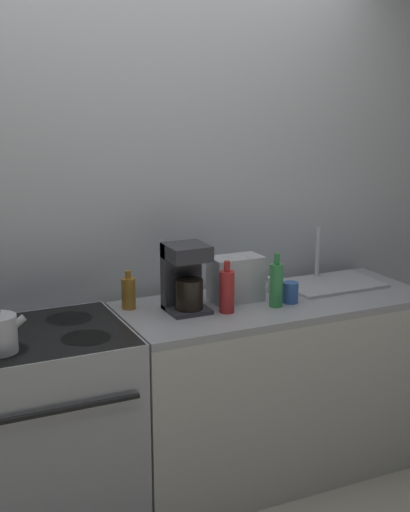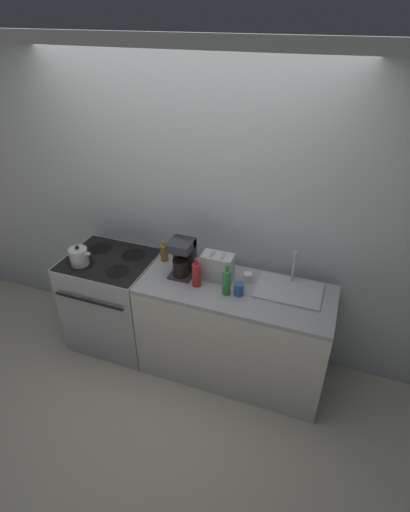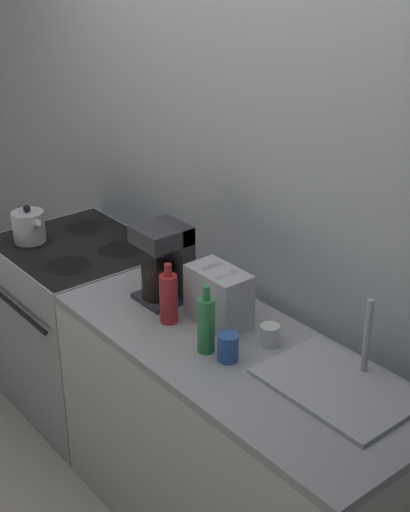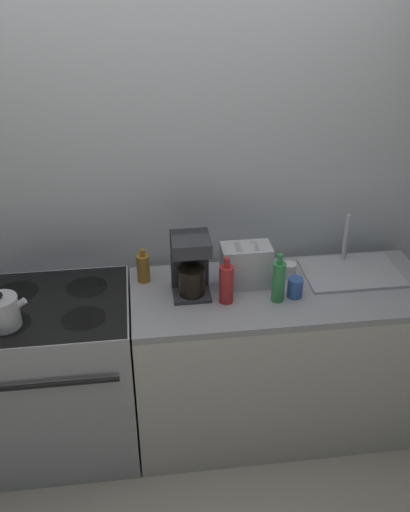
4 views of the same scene
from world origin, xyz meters
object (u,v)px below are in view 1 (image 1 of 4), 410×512
Objects in this scene: bottle_red at (227,291)px; cup_white at (274,285)px; toaster at (236,279)px; coffee_maker at (185,276)px; bottle_green at (276,284)px; bottle_amber at (129,293)px; stove at (44,429)px; cup_blue at (290,292)px.

bottle_red reaches higher than cup_white.
coffee_maker is (-0.28, -0.04, 0.05)m from toaster.
bottle_green is 0.24m from cup_white.
stove is at bearing -160.75° from bottle_amber.
bottle_green reaches higher than bottle_amber.
coffee_maker is at bearing 168.03° from cup_blue.
coffee_maker reaches higher than cup_blue.
cup_white is (0.36, 0.18, -0.06)m from bottle_red.
cup_white is 0.18m from cup_blue.
bottle_amber is 0.69m from bottle_green.
stove is 1.29m from cup_blue.
bottle_amber is 0.46m from bottle_red.
coffee_maker is 0.52m from cup_blue.
toaster is at bearing 7.33° from coffee_maker.
bottle_red is at bearing -153.05° from cup_white.
stove is 4.96× the size of bottle_amber.
coffee_maker is 4.10× the size of cup_white.
toaster is at bearing -10.91° from bottle_amber.
bottle_red is (0.16, -0.11, -0.06)m from coffee_maker.
stove is 2.86× the size of coffee_maker.
cup_blue is (0.09, 0.02, -0.06)m from bottle_green.
bottle_red is (-0.12, -0.14, -0.01)m from toaster.
bottle_amber is (-0.23, 0.13, -0.09)m from coffee_maker.
stove is 3.51× the size of bottle_green.
cup_white is (0.52, 0.08, -0.12)m from coffee_maker.
cup_blue is (0.34, 0.00, -0.05)m from bottle_red.
bottle_amber is at bearing 148.11° from bottle_red.
coffee_maker is 1.23× the size of bottle_green.
bottle_green is (0.64, -0.26, 0.03)m from bottle_amber.
stove is 11.70× the size of cup_white.
bottle_green is (0.13, -0.16, -0.00)m from toaster.
cup_blue is at bearing 12.93° from bottle_green.
bottle_red reaches higher than stove.
cup_white is (0.24, 0.04, -0.07)m from toaster.
stove is at bearing 174.51° from bottle_red.
toaster is at bearing 147.03° from cup_blue.
toaster is 0.52m from bottle_amber.
cup_blue is at bearing -11.97° from coffee_maker.
bottle_amber is 0.75× the size of bottle_red.
bottle_red is at bearing -31.89° from bottle_amber.
bottle_amber is at bearing 161.74° from cup_blue.
toaster is 1.36× the size of bottle_amber.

